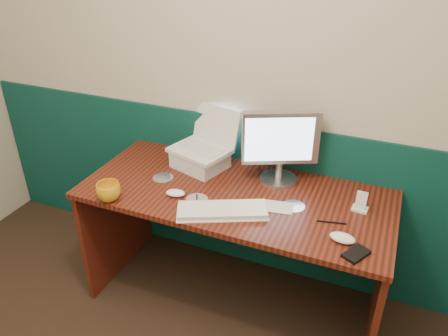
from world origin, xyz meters
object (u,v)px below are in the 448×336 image
at_px(desk, 234,249).
at_px(monitor, 280,148).
at_px(laptop, 199,131).
at_px(mug, 108,192).
at_px(camcorder, 264,159).
at_px(keyboard, 222,211).

height_order(desk, monitor, monitor).
bearing_deg(laptop, mug, -102.54).
distance_m(laptop, camcorder, 0.38).
relative_size(desk, mug, 13.22).
relative_size(desk, laptop, 5.14).
height_order(laptop, camcorder, laptop).
distance_m(monitor, mug, 0.90).
height_order(keyboard, mug, mug).
distance_m(keyboard, camcorder, 0.46).
bearing_deg(monitor, desk, -155.37).
xyz_separation_m(mug, camcorder, (0.63, 0.56, 0.04)).
relative_size(monitor, keyboard, 0.93).
height_order(desk, mug, mug).
relative_size(laptop, camcorder, 1.73).
height_order(laptop, mug, laptop).
bearing_deg(desk, mug, -151.00).
bearing_deg(laptop, desk, -14.80).
height_order(monitor, camcorder, monitor).
distance_m(desk, keyboard, 0.44).
bearing_deg(mug, camcorder, 41.48).
distance_m(monitor, keyboard, 0.47).
bearing_deg(mug, monitor, 34.98).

